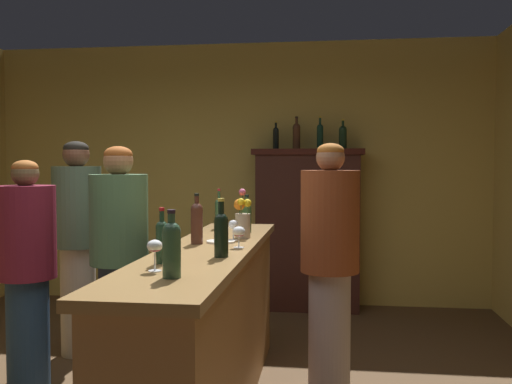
{
  "coord_description": "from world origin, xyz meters",
  "views": [
    {
      "loc": [
        0.99,
        -2.9,
        1.49
      ],
      "look_at": [
        0.57,
        0.31,
        1.34
      ],
      "focal_mm": 39.23,
      "sensor_mm": 36.0,
      "label": 1
    }
  ],
  "objects_px": {
    "display_bottle_midright": "(343,136)",
    "wine_glass_rear": "(155,248)",
    "display_cabinet": "(308,226)",
    "wine_bottle_pinot": "(247,216)",
    "wine_glass_front": "(245,221)",
    "wine_glass_spare": "(233,225)",
    "flower_arrangement": "(242,218)",
    "display_bottle_left": "(276,137)",
    "wine_bottle_merlot": "(197,221)",
    "wine_bottle_riesling": "(162,239)",
    "bar_counter": "(208,331)",
    "patron_near_entrance": "(119,256)",
    "cheese_plate": "(221,242)",
    "display_bottle_midleft": "(297,135)",
    "wine_glass_mid": "(239,233)",
    "wine_bottle_rose": "(221,232)",
    "wine_bottle_malbec": "(219,212)",
    "display_bottle_center": "(320,135)",
    "patron_tall": "(27,268)",
    "patron_in_navy": "(77,238)",
    "bartender": "(330,262)",
    "wine_bottle_chardonnay": "(172,246)"
  },
  "relations": [
    {
      "from": "cheese_plate",
      "to": "display_bottle_center",
      "type": "distance_m",
      "value": 2.54
    },
    {
      "from": "wine_glass_spare",
      "to": "display_bottle_center",
      "type": "height_order",
      "value": "display_bottle_center"
    },
    {
      "from": "wine_bottle_merlot",
      "to": "flower_arrangement",
      "type": "relative_size",
      "value": 0.95
    },
    {
      "from": "wine_bottle_merlot",
      "to": "wine_bottle_riesling",
      "type": "bearing_deg",
      "value": -90.73
    },
    {
      "from": "wine_bottle_pinot",
      "to": "cheese_plate",
      "type": "bearing_deg",
      "value": -98.61
    },
    {
      "from": "wine_bottle_malbec",
      "to": "display_bottle_center",
      "type": "xyz_separation_m",
      "value": [
        0.75,
        1.56,
        0.67
      ]
    },
    {
      "from": "wine_bottle_malbec",
      "to": "display_bottle_center",
      "type": "bearing_deg",
      "value": 64.49
    },
    {
      "from": "wine_bottle_pinot",
      "to": "wine_bottle_malbec",
      "type": "height_order",
      "value": "wine_bottle_malbec"
    },
    {
      "from": "wine_bottle_chardonnay",
      "to": "wine_bottle_pinot",
      "type": "bearing_deg",
      "value": 87.1
    },
    {
      "from": "display_bottle_midleft",
      "to": "patron_near_entrance",
      "type": "bearing_deg",
      "value": -115.87
    },
    {
      "from": "wine_glass_rear",
      "to": "wine_glass_spare",
      "type": "distance_m",
      "value": 1.1
    },
    {
      "from": "bar_counter",
      "to": "wine_glass_spare",
      "type": "bearing_deg",
      "value": 72.96
    },
    {
      "from": "wine_glass_rear",
      "to": "display_bottle_midright",
      "type": "distance_m",
      "value": 3.51
    },
    {
      "from": "display_bottle_center",
      "to": "patron_tall",
      "type": "xyz_separation_m",
      "value": [
        -1.85,
        -2.4,
        -0.98
      ]
    },
    {
      "from": "wine_bottle_malbec",
      "to": "patron_tall",
      "type": "height_order",
      "value": "patron_tall"
    },
    {
      "from": "wine_bottle_merlot",
      "to": "bartender",
      "type": "height_order",
      "value": "bartender"
    },
    {
      "from": "wine_glass_rear",
      "to": "patron_near_entrance",
      "type": "bearing_deg",
      "value": 118.27
    },
    {
      "from": "cheese_plate",
      "to": "display_bottle_midright",
      "type": "bearing_deg",
      "value": 71.0
    },
    {
      "from": "wine_glass_mid",
      "to": "wine_bottle_merlot",
      "type": "bearing_deg",
      "value": 154.97
    },
    {
      "from": "wine_glass_front",
      "to": "wine_glass_spare",
      "type": "height_order",
      "value": "wine_glass_front"
    },
    {
      "from": "wine_bottle_rose",
      "to": "wine_bottle_chardonnay",
      "type": "bearing_deg",
      "value": -100.78
    },
    {
      "from": "wine_bottle_malbec",
      "to": "bartender",
      "type": "distance_m",
      "value": 1.14
    },
    {
      "from": "bar_counter",
      "to": "patron_in_navy",
      "type": "distance_m",
      "value": 1.62
    },
    {
      "from": "bar_counter",
      "to": "display_bottle_midright",
      "type": "distance_m",
      "value": 2.98
    },
    {
      "from": "patron_in_navy",
      "to": "display_bottle_center",
      "type": "bearing_deg",
      "value": 97.71
    },
    {
      "from": "display_cabinet",
      "to": "cheese_plate",
      "type": "bearing_deg",
      "value": -101.0
    },
    {
      "from": "wine_glass_spare",
      "to": "flower_arrangement",
      "type": "bearing_deg",
      "value": 73.34
    },
    {
      "from": "wine_glass_rear",
      "to": "wine_bottle_pinot",
      "type": "bearing_deg",
      "value": 82.48
    },
    {
      "from": "patron_tall",
      "to": "patron_in_navy",
      "type": "distance_m",
      "value": 0.78
    },
    {
      "from": "bar_counter",
      "to": "wine_bottle_rose",
      "type": "distance_m",
      "value": 0.73
    },
    {
      "from": "display_cabinet",
      "to": "wine_bottle_malbec",
      "type": "xyz_separation_m",
      "value": [
        -0.62,
        -1.56,
        0.27
      ]
    },
    {
      "from": "wine_glass_mid",
      "to": "display_cabinet",
      "type": "bearing_deg",
      "value": 83.09
    },
    {
      "from": "bar_counter",
      "to": "wine_glass_mid",
      "type": "distance_m",
      "value": 0.62
    },
    {
      "from": "bar_counter",
      "to": "display_cabinet",
      "type": "relative_size",
      "value": 1.61
    },
    {
      "from": "wine_bottle_rose",
      "to": "wine_glass_front",
      "type": "height_order",
      "value": "wine_bottle_rose"
    },
    {
      "from": "patron_in_navy",
      "to": "display_cabinet",
      "type": "bearing_deg",
      "value": 99.63
    },
    {
      "from": "bar_counter",
      "to": "flower_arrangement",
      "type": "height_order",
      "value": "flower_arrangement"
    },
    {
      "from": "flower_arrangement",
      "to": "display_bottle_left",
      "type": "distance_m",
      "value": 2.2
    },
    {
      "from": "flower_arrangement",
      "to": "cheese_plate",
      "type": "relative_size",
      "value": 1.8
    },
    {
      "from": "wine_glass_rear",
      "to": "wine_bottle_merlot",
      "type": "bearing_deg",
      "value": 91.16
    },
    {
      "from": "display_bottle_midright",
      "to": "wine_glass_rear",
      "type": "bearing_deg",
      "value": -105.59
    },
    {
      "from": "wine_bottle_rose",
      "to": "bartender",
      "type": "relative_size",
      "value": 0.19
    },
    {
      "from": "display_cabinet",
      "to": "wine_bottle_pinot",
      "type": "relative_size",
      "value": 6.11
    },
    {
      "from": "wine_bottle_rose",
      "to": "display_bottle_midleft",
      "type": "xyz_separation_m",
      "value": [
        0.23,
        2.89,
        0.67
      ]
    },
    {
      "from": "wine_bottle_merlot",
      "to": "wine_glass_mid",
      "type": "bearing_deg",
      "value": -25.03
    },
    {
      "from": "wine_bottle_rose",
      "to": "flower_arrangement",
      "type": "bearing_deg",
      "value": 90.56
    },
    {
      "from": "display_bottle_midleft",
      "to": "wine_glass_rear",
      "type": "bearing_deg",
      "value": -97.81
    },
    {
      "from": "display_bottle_center",
      "to": "bartender",
      "type": "height_order",
      "value": "display_bottle_center"
    },
    {
      "from": "display_cabinet",
      "to": "bar_counter",
      "type": "bearing_deg",
      "value": -100.93
    },
    {
      "from": "display_cabinet",
      "to": "cheese_plate",
      "type": "xyz_separation_m",
      "value": [
        -0.46,
        -2.35,
        0.15
      ]
    }
  ]
}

